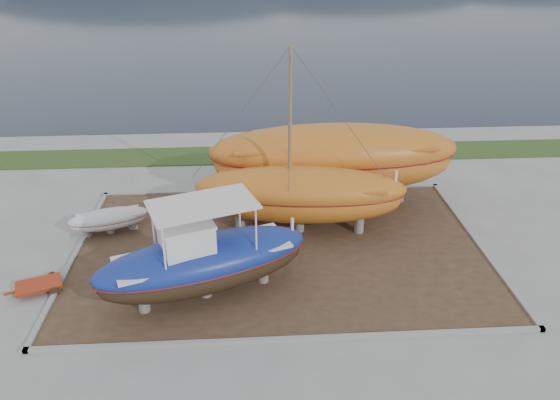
{
  "coord_description": "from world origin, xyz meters",
  "views": [
    {
      "loc": [
        -1.29,
        -17.0,
        13.04
      ],
      "look_at": [
        0.0,
        4.0,
        2.51
      ],
      "focal_mm": 35.0,
      "sensor_mm": 36.0,
      "label": 1
    }
  ],
  "objects_px": {
    "orange_sailboat": "(301,146)",
    "red_trailer": "(39,287)",
    "orange_bare_hull": "(333,166)",
    "white_dinghy": "(109,222)",
    "blue_caique": "(203,251)"
  },
  "relations": [
    {
      "from": "white_dinghy",
      "to": "red_trailer",
      "type": "bearing_deg",
      "value": -128.81
    },
    {
      "from": "blue_caique",
      "to": "white_dinghy",
      "type": "height_order",
      "value": "blue_caique"
    },
    {
      "from": "white_dinghy",
      "to": "orange_sailboat",
      "type": "relative_size",
      "value": 0.38
    },
    {
      "from": "orange_sailboat",
      "to": "red_trailer",
      "type": "xyz_separation_m",
      "value": [
        -10.82,
        -4.11,
        -4.22
      ]
    },
    {
      "from": "white_dinghy",
      "to": "blue_caique",
      "type": "bearing_deg",
      "value": -64.47
    },
    {
      "from": "blue_caique",
      "to": "orange_bare_hull",
      "type": "height_order",
      "value": "orange_bare_hull"
    },
    {
      "from": "white_dinghy",
      "to": "orange_sailboat",
      "type": "bearing_deg",
      "value": -19.71
    },
    {
      "from": "orange_bare_hull",
      "to": "red_trailer",
      "type": "distance_m",
      "value": 14.7
    },
    {
      "from": "orange_bare_hull",
      "to": "red_trailer",
      "type": "bearing_deg",
      "value": -151.37
    },
    {
      "from": "blue_caique",
      "to": "orange_bare_hull",
      "type": "bearing_deg",
      "value": 31.69
    },
    {
      "from": "blue_caique",
      "to": "orange_sailboat",
      "type": "relative_size",
      "value": 0.86
    },
    {
      "from": "orange_bare_hull",
      "to": "red_trailer",
      "type": "height_order",
      "value": "orange_bare_hull"
    },
    {
      "from": "white_dinghy",
      "to": "red_trailer",
      "type": "relative_size",
      "value": 1.43
    },
    {
      "from": "blue_caique",
      "to": "red_trailer",
      "type": "height_order",
      "value": "blue_caique"
    },
    {
      "from": "red_trailer",
      "to": "orange_sailboat",
      "type": "bearing_deg",
      "value": -0.15
    }
  ]
}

